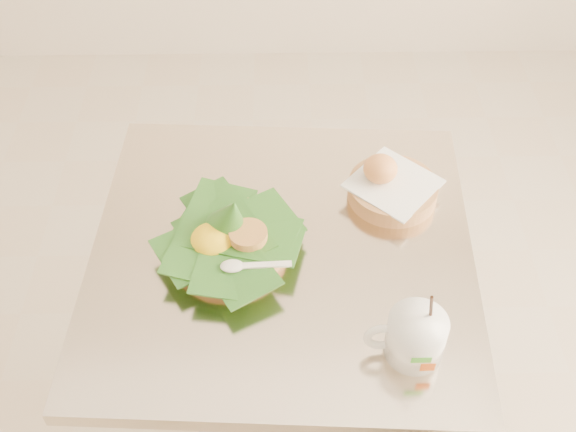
{
  "coord_description": "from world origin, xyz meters",
  "views": [
    {
      "loc": [
        0.1,
        -0.83,
        1.75
      ],
      "look_at": [
        0.11,
        0.06,
        0.82
      ],
      "focal_mm": 45.0,
      "sensor_mm": 36.0,
      "label": 1
    }
  ],
  "objects_px": {
    "rice_basket": "(229,236)",
    "coffee_mug": "(414,336)",
    "cafe_table": "(283,319)",
    "bread_basket": "(391,186)"
  },
  "relations": [
    {
      "from": "rice_basket",
      "to": "bread_basket",
      "type": "height_order",
      "value": "rice_basket"
    },
    {
      "from": "cafe_table",
      "to": "bread_basket",
      "type": "relative_size",
      "value": 3.59
    },
    {
      "from": "cafe_table",
      "to": "coffee_mug",
      "type": "relative_size",
      "value": 4.55
    },
    {
      "from": "cafe_table",
      "to": "rice_basket",
      "type": "bearing_deg",
      "value": 179.4
    },
    {
      "from": "cafe_table",
      "to": "rice_basket",
      "type": "xyz_separation_m",
      "value": [
        -0.1,
        0.0,
        0.26
      ]
    },
    {
      "from": "rice_basket",
      "to": "coffee_mug",
      "type": "relative_size",
      "value": 1.58
    },
    {
      "from": "cafe_table",
      "to": "coffee_mug",
      "type": "xyz_separation_m",
      "value": [
        0.21,
        -0.22,
        0.26
      ]
    },
    {
      "from": "cafe_table",
      "to": "coffee_mug",
      "type": "bearing_deg",
      "value": -47.23
    },
    {
      "from": "rice_basket",
      "to": "coffee_mug",
      "type": "bearing_deg",
      "value": -36.54
    },
    {
      "from": "coffee_mug",
      "to": "bread_basket",
      "type": "bearing_deg",
      "value": 89.11
    }
  ]
}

